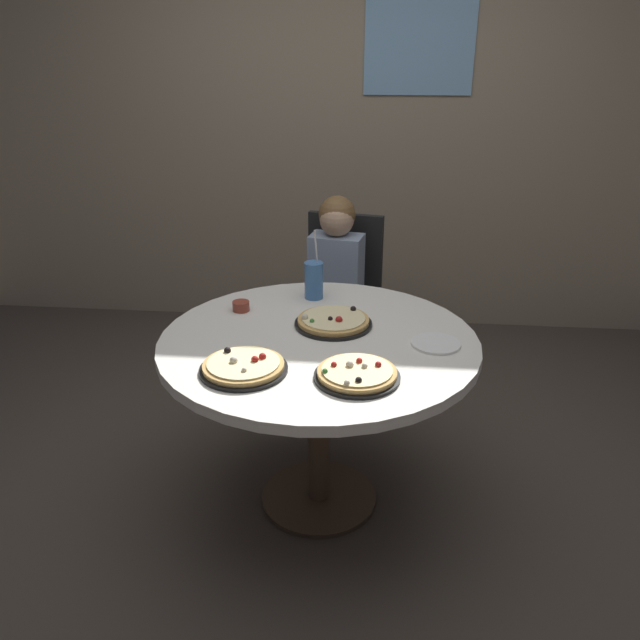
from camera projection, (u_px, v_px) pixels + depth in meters
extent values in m
plane|color=#4C4238|center=(319.00, 498.00, 2.64)|extent=(8.00, 8.00, 0.00)
cube|color=gray|center=(350.00, 99.00, 3.86)|extent=(5.20, 0.12, 2.90)
cube|color=#8CBFE5|center=(420.00, 30.00, 3.61)|extent=(0.64, 0.02, 0.71)
cylinder|color=silver|center=(319.00, 342.00, 2.35)|extent=(1.20, 1.20, 0.04)
cylinder|color=#4C3826|center=(319.00, 425.00, 2.49)|extent=(0.09, 0.09, 0.69)
cylinder|color=#4C3826|center=(319.00, 496.00, 2.64)|extent=(0.48, 0.48, 0.02)
cube|color=black|center=(336.00, 319.00, 3.30)|extent=(0.47, 0.47, 0.04)
cube|color=black|center=(345.00, 261.00, 3.36)|extent=(0.40, 0.11, 0.52)
cylinder|color=black|center=(296.00, 367.00, 3.29)|extent=(0.04, 0.04, 0.41)
cylinder|color=black|center=(359.00, 376.00, 3.20)|extent=(0.04, 0.04, 0.41)
cylinder|color=black|center=(315.00, 340.00, 3.59)|extent=(0.04, 0.04, 0.41)
cylinder|color=black|center=(373.00, 347.00, 3.50)|extent=(0.04, 0.04, 0.41)
cube|color=#3F4766|center=(328.00, 367.00, 3.24)|extent=(0.30, 0.36, 0.45)
cube|color=#8C9EB7|center=(336.00, 277.00, 3.19)|extent=(0.29, 0.21, 0.44)
sphere|color=tan|center=(337.00, 219.00, 3.07)|extent=(0.17, 0.17, 0.17)
sphere|color=brown|center=(338.00, 214.00, 3.08)|extent=(0.18, 0.18, 0.18)
cylinder|color=black|center=(333.00, 324.00, 2.44)|extent=(0.30, 0.30, 0.01)
cylinder|color=tan|center=(333.00, 320.00, 2.44)|extent=(0.28, 0.28, 0.02)
cylinder|color=beige|center=(333.00, 318.00, 2.43)|extent=(0.25, 0.25, 0.01)
sphere|color=#387F33|center=(312.00, 321.00, 2.39)|extent=(0.02, 0.02, 0.02)
sphere|color=black|center=(353.00, 309.00, 2.49)|extent=(0.02, 0.02, 0.02)
sphere|color=black|center=(330.00, 319.00, 2.41)|extent=(0.02, 0.02, 0.02)
sphere|color=#B2231E|center=(339.00, 320.00, 2.39)|extent=(0.03, 0.03, 0.03)
sphere|color=beige|center=(305.00, 317.00, 2.42)|extent=(0.03, 0.03, 0.03)
cylinder|color=black|center=(244.00, 369.00, 2.10)|extent=(0.30, 0.30, 0.01)
cylinder|color=tan|center=(243.00, 366.00, 2.09)|extent=(0.27, 0.27, 0.02)
cylinder|color=beige|center=(243.00, 363.00, 2.09)|extent=(0.24, 0.24, 0.01)
sphere|color=#B2231E|center=(255.00, 359.00, 2.09)|extent=(0.03, 0.03, 0.03)
sphere|color=beige|center=(234.00, 360.00, 2.08)|extent=(0.03, 0.03, 0.03)
sphere|color=beige|center=(244.00, 370.00, 2.03)|extent=(0.02, 0.02, 0.02)
sphere|color=#B2231E|center=(263.00, 357.00, 2.11)|extent=(0.03, 0.03, 0.03)
sphere|color=black|center=(227.00, 350.00, 2.15)|extent=(0.02, 0.02, 0.02)
cylinder|color=black|center=(357.00, 377.00, 2.05)|extent=(0.28, 0.28, 0.01)
cylinder|color=tan|center=(357.00, 373.00, 2.05)|extent=(0.26, 0.26, 0.02)
cylinder|color=beige|center=(357.00, 370.00, 2.04)|extent=(0.23, 0.23, 0.01)
sphere|color=#387F33|center=(325.00, 371.00, 2.02)|extent=(0.02, 0.02, 0.02)
sphere|color=#B2231E|center=(359.00, 361.00, 2.08)|extent=(0.02, 0.02, 0.02)
sphere|color=#B2231E|center=(334.00, 365.00, 2.06)|extent=(0.02, 0.02, 0.02)
sphere|color=black|center=(359.00, 380.00, 1.96)|extent=(0.02, 0.02, 0.02)
sphere|color=beige|center=(347.00, 383.00, 1.95)|extent=(0.02, 0.02, 0.02)
sphere|color=beige|center=(350.00, 365.00, 2.06)|extent=(0.03, 0.03, 0.03)
sphere|color=#B2231E|center=(378.00, 365.00, 2.06)|extent=(0.02, 0.02, 0.02)
sphere|color=beige|center=(365.00, 366.00, 2.05)|extent=(0.02, 0.02, 0.02)
cylinder|color=#3F72B2|center=(314.00, 280.00, 2.68)|extent=(0.08, 0.08, 0.16)
cylinder|color=white|center=(317.00, 254.00, 2.63)|extent=(0.02, 0.04, 0.22)
cylinder|color=brown|center=(241.00, 306.00, 2.57)|extent=(0.07, 0.07, 0.04)
cylinder|color=white|center=(436.00, 344.00, 2.28)|extent=(0.18, 0.18, 0.01)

